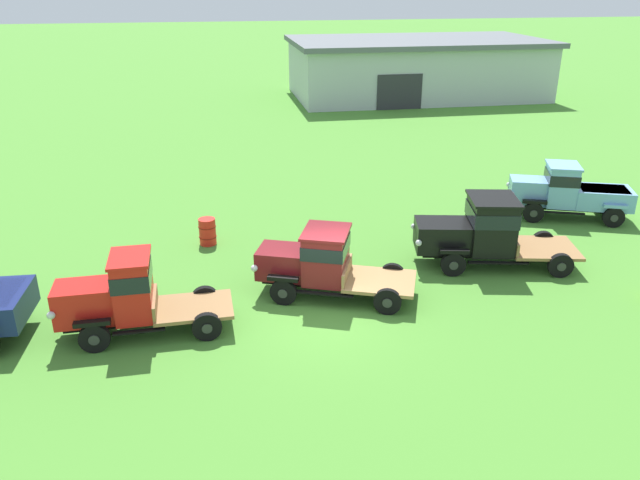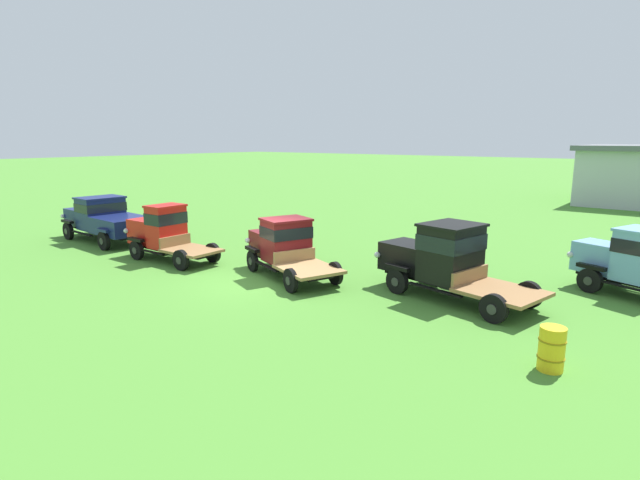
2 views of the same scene
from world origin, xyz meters
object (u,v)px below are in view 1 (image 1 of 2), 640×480
object	(u,v)px
farm_shed	(416,68)
vintage_truck_midrow_center	(320,261)
vintage_truck_second_in_line	(125,296)
vintage_truck_back_of_row	(568,192)
vintage_truck_far_side	(482,230)
oil_drum_near_fence	(207,231)

from	to	relation	value
farm_shed	vintage_truck_midrow_center	world-z (taller)	farm_shed
vintage_truck_second_in_line	vintage_truck_back_of_row	xyz separation A→B (m)	(15.74, 5.78, -0.05)
vintage_truck_far_side	vintage_truck_back_of_row	xyz separation A→B (m)	(4.98, 3.39, -0.13)
vintage_truck_midrow_center	vintage_truck_far_side	distance (m)	5.58
vintage_truck_second_in_line	vintage_truck_back_of_row	distance (m)	16.77
oil_drum_near_fence	vintage_truck_back_of_row	bearing A→B (deg)	0.79
vintage_truck_second_in_line	vintage_truck_back_of_row	world-z (taller)	vintage_truck_second_in_line
farm_shed	oil_drum_near_fence	world-z (taller)	farm_shed
vintage_truck_second_in_line	vintage_truck_far_side	distance (m)	11.03
farm_shed	vintage_truck_second_in_line	size ratio (longest dim) A/B	4.17
vintage_truck_far_side	oil_drum_near_fence	size ratio (longest dim) A/B	5.82
farm_shed	oil_drum_near_fence	distance (m)	31.17
farm_shed	vintage_truck_far_side	size ratio (longest dim) A/B	3.47
farm_shed	vintage_truck_back_of_row	world-z (taller)	farm_shed
farm_shed	oil_drum_near_fence	size ratio (longest dim) A/B	20.18
farm_shed	vintage_truck_back_of_row	xyz separation A→B (m)	(-2.60, -26.37, -1.10)
vintage_truck_second_in_line	vintage_truck_back_of_row	size ratio (longest dim) A/B	0.97
vintage_truck_midrow_center	oil_drum_near_fence	bearing A→B (deg)	126.25
vintage_truck_back_of_row	oil_drum_near_fence	size ratio (longest dim) A/B	5.01
vintage_truck_second_in_line	vintage_truck_midrow_center	distance (m)	5.45
vintage_truck_back_of_row	oil_drum_near_fence	xyz separation A→B (m)	(-13.62, -0.19, -0.58)
vintage_truck_midrow_center	vintage_truck_back_of_row	world-z (taller)	vintage_truck_back_of_row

